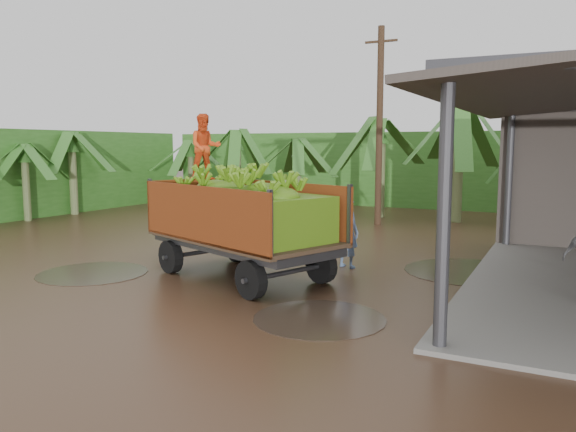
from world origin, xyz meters
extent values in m
plane|color=black|center=(0.00, 0.00, 0.00)|extent=(100.00, 100.00, 0.00)
cube|color=#2D661E|center=(-2.00, 16.00, 1.80)|extent=(22.00, 3.00, 3.60)
cube|color=#2D661E|center=(-14.00, 4.00, 1.80)|extent=(3.00, 18.00, 3.60)
cube|color=#47474C|center=(-2.53, 0.08, 0.55)|extent=(1.73, 0.78, 0.12)
imported|color=#E94A1B|center=(-1.08, -0.34, 2.92)|extent=(0.98, 0.97, 1.60)
imported|color=#6D90C6|center=(2.12, 0.96, 0.87)|extent=(0.72, 0.58, 1.73)
cylinder|color=#47301E|center=(0.52, 8.47, 3.61)|extent=(0.24, 0.24, 7.22)
cube|color=#47301E|center=(0.52, 8.47, 6.68)|extent=(1.20, 0.08, 0.08)
camera|label=1|loc=(6.84, -11.67, 2.94)|focal=35.00mm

